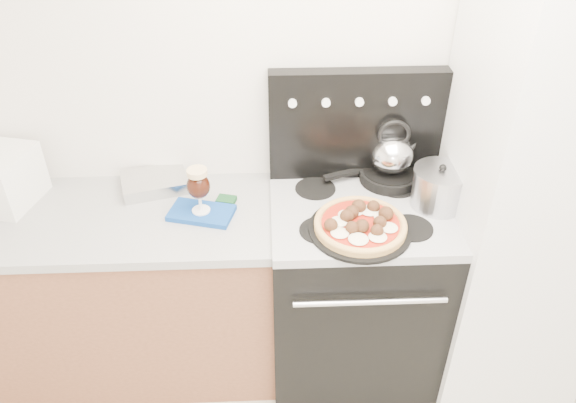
{
  "coord_description": "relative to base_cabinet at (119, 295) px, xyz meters",
  "views": [
    {
      "loc": [
        -0.31,
        -0.73,
        2.31
      ],
      "look_at": [
        -0.23,
        1.05,
        1.05
      ],
      "focal_mm": 35.0,
      "sensor_mm": 36.0,
      "label": 1
    }
  ],
  "objects": [
    {
      "name": "base_cabinet",
      "position": [
        0.0,
        0.0,
        0.0
      ],
      "size": [
        1.45,
        0.6,
        0.86
      ],
      "primitive_type": "cube",
      "color": "brown",
      "rests_on": "ground"
    },
    {
      "name": "room_shell",
      "position": [
        1.02,
        -0.91,
        0.82
      ],
      "size": [
        3.52,
        3.01,
        2.52
      ],
      "color": "beige",
      "rests_on": "ground"
    },
    {
      "name": "pizza",
      "position": [
        1.08,
        -0.18,
        0.53
      ],
      "size": [
        0.43,
        0.43,
        0.05
      ],
      "primitive_type": null,
      "rotation": [
        0.0,
        0.0,
        -0.21
      ],
      "color": "tan",
      "rests_on": "pizza_pan"
    },
    {
      "name": "oven_mitt",
      "position": [
        0.43,
        -0.02,
        0.48
      ],
      "size": [
        0.3,
        0.22,
        0.02
      ],
      "primitive_type": "cube",
      "rotation": [
        0.0,
        0.0,
        -0.26
      ],
      "color": "#114094",
      "rests_on": "countertop"
    },
    {
      "name": "pizza_pan",
      "position": [
        1.08,
        -0.18,
        0.5
      ],
      "size": [
        0.52,
        0.52,
        0.01
      ],
      "primitive_type": "cylinder",
      "rotation": [
        0.0,
        0.0,
        -0.33
      ],
      "color": "black",
      "rests_on": "cooktop"
    },
    {
      "name": "foil_sheet",
      "position": [
        0.21,
        0.2,
        0.5
      ],
      "size": [
        0.33,
        0.27,
        0.06
      ],
      "primitive_type": "cube",
      "rotation": [
        0.0,
        0.0,
        0.27
      ],
      "color": "silver",
      "rests_on": "countertop"
    },
    {
      "name": "skillet",
      "position": [
        1.26,
        0.18,
        0.51
      ],
      "size": [
        0.34,
        0.34,
        0.05
      ],
      "primitive_type": "cylinder",
      "rotation": [
        0.0,
        0.0,
        0.35
      ],
      "color": "black",
      "rests_on": "cooktop"
    },
    {
      "name": "tea_kettle",
      "position": [
        1.26,
        0.18,
        0.64
      ],
      "size": [
        0.2,
        0.2,
        0.21
      ],
      "primitive_type": null,
      "rotation": [
        0.0,
        0.0,
        -0.01
      ],
      "color": "silver",
      "rests_on": "skillet"
    },
    {
      "name": "cooktop",
      "position": [
        1.1,
        -0.02,
        0.47
      ],
      "size": [
        0.76,
        0.65,
        0.04
      ],
      "primitive_type": "cube",
      "color": "#ADADB2",
      "rests_on": "stove_body"
    },
    {
      "name": "beer_glass",
      "position": [
        0.43,
        -0.02,
        0.6
      ],
      "size": [
        0.12,
        0.12,
        0.21
      ],
      "primitive_type": null,
      "rotation": [
        0.0,
        0.0,
        -0.27
      ],
      "color": "black",
      "rests_on": "oven_mitt"
    },
    {
      "name": "stove_body",
      "position": [
        1.1,
        -0.02,
        0.01
      ],
      "size": [
        0.76,
        0.65,
        0.88
      ],
      "primitive_type": "cube",
      "color": "black",
      "rests_on": "ground"
    },
    {
      "name": "fridge",
      "position": [
        1.8,
        -0.05,
        0.52
      ],
      "size": [
        0.64,
        0.68,
        1.9
      ],
      "primitive_type": "cube",
      "color": "silver",
      "rests_on": "ground"
    },
    {
      "name": "stock_pot",
      "position": [
        1.43,
        -0.01,
        0.57
      ],
      "size": [
        0.28,
        0.28,
        0.16
      ],
      "primitive_type": "cylinder",
      "rotation": [
        0.0,
        0.0,
        -0.33
      ],
      "color": "#B9BAC0",
      "rests_on": "cooktop"
    },
    {
      "name": "countertop",
      "position": [
        0.0,
        0.0,
        0.45
      ],
      "size": [
        1.48,
        0.63,
        0.04
      ],
      "primitive_type": "cube",
      "color": "#A1A1A1",
      "rests_on": "base_cabinet"
    },
    {
      "name": "backguard",
      "position": [
        1.1,
        0.25,
        0.74
      ],
      "size": [
        0.76,
        0.08,
        0.5
      ],
      "primitive_type": "cube",
      "color": "black",
      "rests_on": "cooktop"
    }
  ]
}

